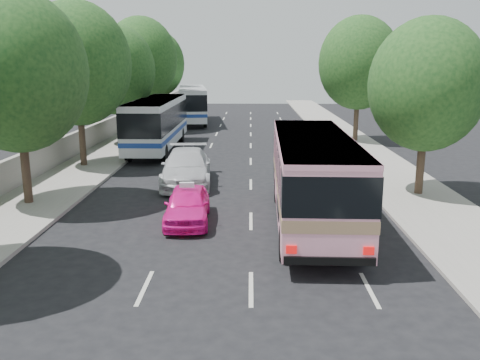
{
  "coord_description": "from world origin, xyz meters",
  "views": [
    {
      "loc": [
        0.96,
        -14.73,
        6.01
      ],
      "look_at": [
        0.58,
        4.12,
        1.6
      ],
      "focal_mm": 38.0,
      "sensor_mm": 36.0,
      "label": 1
    }
  ],
  "objects_px": {
    "tour_coach_rear": "(192,102)",
    "pink_taxi": "(187,205)",
    "tour_coach_front": "(157,120)",
    "pink_bus": "(313,171)",
    "white_pickup": "(186,167)"
  },
  "relations": [
    {
      "from": "white_pickup",
      "to": "tour_coach_rear",
      "type": "bearing_deg",
      "value": 91.28
    },
    {
      "from": "tour_coach_rear",
      "to": "pink_taxi",
      "type": "bearing_deg",
      "value": -91.01
    },
    {
      "from": "pink_taxi",
      "to": "tour_coach_front",
      "type": "distance_m",
      "value": 16.61
    },
    {
      "from": "pink_bus",
      "to": "tour_coach_front",
      "type": "xyz_separation_m",
      "value": [
        -8.67,
        16.26,
        0.03
      ]
    },
    {
      "from": "pink_bus",
      "to": "pink_taxi",
      "type": "bearing_deg",
      "value": 178.99
    },
    {
      "from": "tour_coach_front",
      "to": "pink_bus",
      "type": "bearing_deg",
      "value": -61.9
    },
    {
      "from": "pink_bus",
      "to": "pink_taxi",
      "type": "relative_size",
      "value": 2.6
    },
    {
      "from": "tour_coach_rear",
      "to": "white_pickup",
      "type": "bearing_deg",
      "value": -91.33
    },
    {
      "from": "pink_bus",
      "to": "tour_coach_rear",
      "type": "relative_size",
      "value": 0.89
    },
    {
      "from": "white_pickup",
      "to": "tour_coach_front",
      "type": "bearing_deg",
      "value": 103.48
    },
    {
      "from": "pink_bus",
      "to": "tour_coach_front",
      "type": "relative_size",
      "value": 0.9
    },
    {
      "from": "pink_bus",
      "to": "white_pickup",
      "type": "bearing_deg",
      "value": 131.97
    },
    {
      "from": "tour_coach_rear",
      "to": "tour_coach_front",
      "type": "bearing_deg",
      "value": -99.01
    },
    {
      "from": "pink_bus",
      "to": "tour_coach_front",
      "type": "height_order",
      "value": "tour_coach_front"
    },
    {
      "from": "pink_taxi",
      "to": "tour_coach_rear",
      "type": "relative_size",
      "value": 0.34
    }
  ]
}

